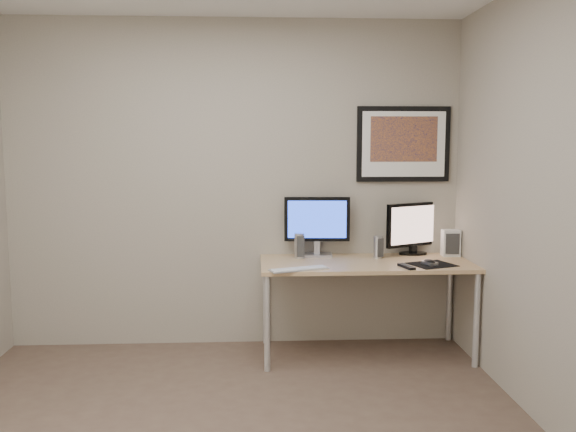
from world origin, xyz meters
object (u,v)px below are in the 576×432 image
framed_art (403,144)px  fan_unit (451,243)px  monitor_tv (414,227)px  speaker_left (299,246)px  speaker_right (378,247)px  keyboard (299,269)px  desk (366,270)px  monitor_large (317,223)px

framed_art → fan_unit: bearing=-18.5°
monitor_tv → speaker_left: (-0.93, -0.11, -0.13)m
speaker_right → fan_unit: 0.60m
monitor_tv → speaker_left: size_ratio=2.49×
keyboard → speaker_right: bearing=14.0°
desk → speaker_right: (0.12, 0.15, 0.15)m
speaker_left → fan_unit: (1.22, 0.04, 0.01)m
desk → monitor_large: monitor_large is taller
desk → speaker_left: (-0.50, 0.17, 0.16)m
framed_art → monitor_tv: 0.67m
speaker_left → desk: bearing=-28.1°
monitor_large → speaker_right: bearing=-9.4°
monitor_tv → fan_unit: 0.32m
monitor_large → monitor_tv: size_ratio=1.06×
desk → framed_art: (0.35, 0.33, 0.96)m
monitor_large → monitor_tv: (0.79, 0.02, -0.04)m
framed_art → monitor_large: framed_art is taller
monitor_tv → keyboard: size_ratio=1.15×
monitor_large → keyboard: (-0.18, -0.54, -0.26)m
speaker_left → fan_unit: bearing=-7.5°
framed_art → speaker_right: framed_art is taller
fan_unit → framed_art: bearing=163.3°
fan_unit → monitor_tv: bearing=168.2°
desk → monitor_tv: size_ratio=3.25×
framed_art → monitor_large: size_ratio=1.44×
framed_art → monitor_large: (-0.70, -0.08, -0.63)m
speaker_left → keyboard: size_ratio=0.46×
desk → monitor_large: 0.54m
monitor_tv → speaker_right: size_ratio=2.83×
desk → monitor_tv: bearing=32.4°
keyboard → fan_unit: 1.35m
framed_art → speaker_left: framed_art is taller
monitor_large → keyboard: bearing=-105.2°
monitor_large → framed_art: bearing=9.8°
monitor_large → monitor_tv: bearing=5.1°
monitor_large → keyboard: monitor_large is taller
speaker_left → speaker_right: (0.62, -0.02, -0.01)m
speaker_right → speaker_left: bearing=155.8°
speaker_left → speaker_right: bearing=-11.3°
framed_art → speaker_left: 1.17m
fan_unit → desk: bearing=-162.1°
keyboard → speaker_left: bearing=66.1°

